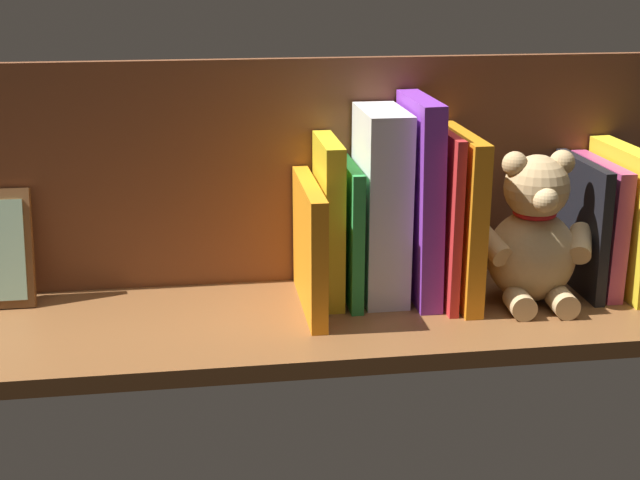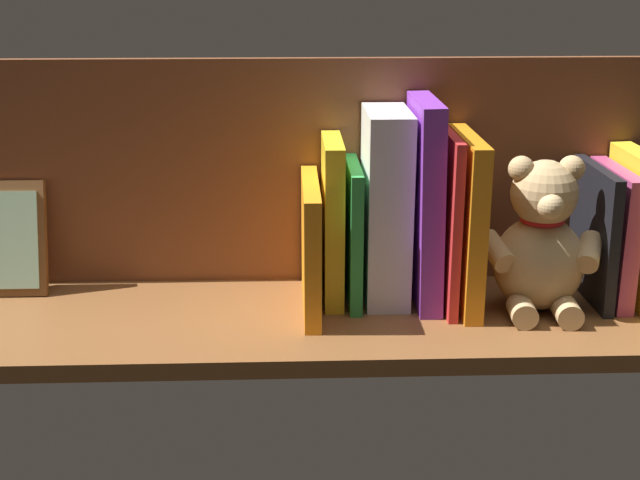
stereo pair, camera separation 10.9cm
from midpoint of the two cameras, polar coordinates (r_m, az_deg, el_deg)
ground_plane at (r=112.50cm, az=-2.78°, el=-5.25°), size 109.32×29.41×2.20cm
shelf_back_panel at (r=119.05cm, az=-3.49°, el=4.48°), size 109.32×1.50×30.95cm
book_1 at (r=122.17cm, az=16.98°, el=1.30°), size 3.38×17.13×19.68cm
book_2 at (r=122.03cm, az=15.38°, el=0.95°), size 2.19×15.09×17.64cm
book_3 at (r=120.83cm, az=14.36°, el=0.93°), size 1.73×15.57×17.93cm
teddy_bear at (r=114.50cm, az=11.33°, el=0.18°), size 16.39×13.46×20.25cm
book_4 at (r=113.98cm, az=6.49°, el=1.52°), size 2.35×17.23×22.30cm
book_5 at (r=113.72cm, az=5.25°, el=1.64°), size 1.21×16.40×22.74cm
book_6 at (r=113.30cm, az=3.85°, el=2.66°), size 3.42×14.87×26.77cm
dictionary_thick_white at (r=113.43cm, az=1.31°, el=2.31°), size 5.62×12.92×25.21cm
book_7 at (r=113.49cm, az=-0.80°, el=0.51°), size 1.57×13.81×18.31cm
book_8 at (r=113.21cm, az=-2.19°, el=1.28°), size 2.48×12.78×21.45cm
book_9 at (r=110.72cm, az=-3.51°, el=-0.44°), size 2.08×19.03×16.61cm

